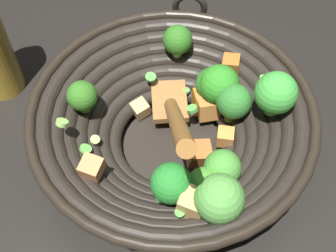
% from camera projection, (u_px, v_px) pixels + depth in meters
% --- Properties ---
extents(ground_plane, '(4.00, 4.00, 0.00)m').
position_uv_depth(ground_plane, '(172.00, 147.00, 0.65)').
color(ground_plane, black).
extents(wok, '(0.39, 0.37, 0.23)m').
position_uv_depth(wok, '(175.00, 123.00, 0.59)').
color(wok, black).
rests_on(wok, ground).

